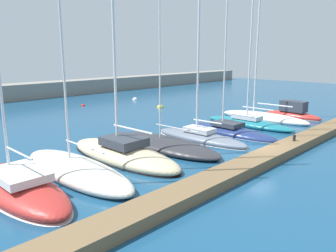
% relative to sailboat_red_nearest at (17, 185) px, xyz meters
% --- Properties ---
extents(ground_plane, '(120.00, 120.00, 0.00)m').
position_rel_sailboat_red_nearest_xyz_m(ground_plane, '(14.39, -5.23, -0.40)').
color(ground_plane, navy).
extents(dock_pier, '(35.72, 1.67, 0.58)m').
position_rel_sailboat_red_nearest_xyz_m(dock_pier, '(14.39, -6.53, -0.11)').
color(dock_pier, brown).
rests_on(dock_pier, ground_plane).
extents(breakwater_seawall, '(108.00, 3.52, 2.32)m').
position_rel_sailboat_red_nearest_xyz_m(breakwater_seawall, '(14.39, 34.21, 0.76)').
color(breakwater_seawall, gray).
rests_on(breakwater_seawall, ground_plane).
extents(sailboat_red_nearest, '(2.98, 9.41, 20.76)m').
position_rel_sailboat_red_nearest_xyz_m(sailboat_red_nearest, '(0.00, 0.00, 0.00)').
color(sailboat_red_nearest, '#B72D28').
rests_on(sailboat_red_nearest, ground_plane).
extents(sailboat_ivory_second, '(3.02, 9.92, 22.07)m').
position_rel_sailboat_red_nearest_xyz_m(sailboat_ivory_second, '(3.31, 0.06, 0.01)').
color(sailboat_ivory_second, silver).
rests_on(sailboat_ivory_second, ground_plane).
extents(sailboat_sand_third, '(3.31, 10.06, 17.66)m').
position_rel_sailboat_red_nearest_xyz_m(sailboat_sand_third, '(7.12, 0.55, -0.02)').
color(sailboat_sand_third, beige).
rests_on(sailboat_sand_third, ground_plane).
extents(sailboat_charcoal_fourth, '(3.49, 9.88, 21.19)m').
position_rel_sailboat_red_nearest_xyz_m(sailboat_charcoal_fourth, '(10.79, 0.33, -0.07)').
color(sailboat_charcoal_fourth, '#2D2D33').
rests_on(sailboat_charcoal_fourth, ground_plane).
extents(sailboat_slate_fifth, '(2.65, 8.57, 17.86)m').
position_rel_sailboat_red_nearest_xyz_m(sailboat_slate_fifth, '(14.40, -0.14, -0.00)').
color(sailboat_slate_fifth, slate).
rests_on(sailboat_slate_fifth, ground_plane).
extents(sailboat_navy_sixth, '(2.80, 9.06, 19.05)m').
position_rel_sailboat_red_nearest_xyz_m(sailboat_navy_sixth, '(18.02, -0.54, -0.13)').
color(sailboat_navy_sixth, navy).
rests_on(sailboat_navy_sixth, ground_plane).
extents(sailboat_teal_seventh, '(2.43, 9.19, 15.23)m').
position_rel_sailboat_red_nearest_xyz_m(sailboat_teal_seventh, '(21.89, -0.04, -0.02)').
color(sailboat_teal_seventh, '#19707F').
rests_on(sailboat_teal_seventh, ground_plane).
extents(sailboat_white_eighth, '(2.63, 9.68, 19.89)m').
position_rel_sailboat_red_nearest_xyz_m(sailboat_white_eighth, '(25.56, 0.37, 0.01)').
color(sailboat_white_eighth, white).
rests_on(sailboat_white_eighth, ground_plane).
extents(motorboat_red_ninth, '(2.04, 6.30, 3.04)m').
position_rel_sailboat_red_nearest_xyz_m(motorboat_red_ninth, '(28.98, -1.23, 0.07)').
color(motorboat_red_ninth, '#B72D28').
rests_on(motorboat_red_ninth, ground_plane).
extents(mooring_buoy_white, '(0.74, 0.74, 0.74)m').
position_rel_sailboat_red_nearest_xyz_m(mooring_buoy_white, '(25.95, 21.37, -0.40)').
color(mooring_buoy_white, white).
rests_on(mooring_buoy_white, ground_plane).
extents(mooring_buoy_yellow, '(0.80, 0.80, 0.80)m').
position_rel_sailboat_red_nearest_xyz_m(mooring_buoy_yellow, '(23.52, 13.61, -0.40)').
color(mooring_buoy_yellow, yellow).
rests_on(mooring_buoy_yellow, ground_plane).
extents(mooring_buoy_red, '(0.53, 0.53, 0.53)m').
position_rel_sailboat_red_nearest_xyz_m(mooring_buoy_red, '(17.55, 21.98, -0.40)').
color(mooring_buoy_red, red).
rests_on(mooring_buoy_red, ground_plane).
extents(dock_bollard, '(0.20, 0.20, 0.44)m').
position_rel_sailboat_red_nearest_xyz_m(dock_bollard, '(17.29, -6.53, 0.40)').
color(dock_bollard, black).
rests_on(dock_bollard, dock_pier).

